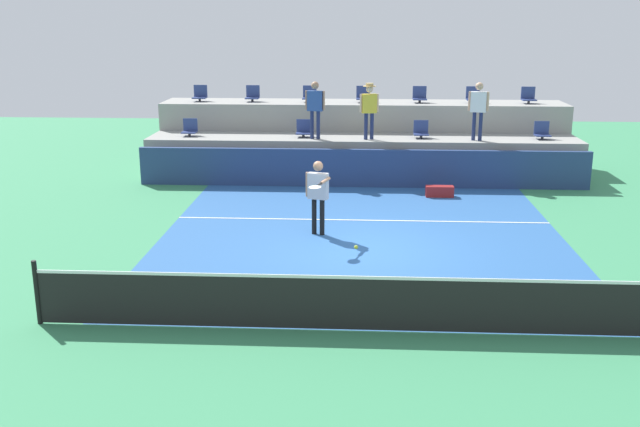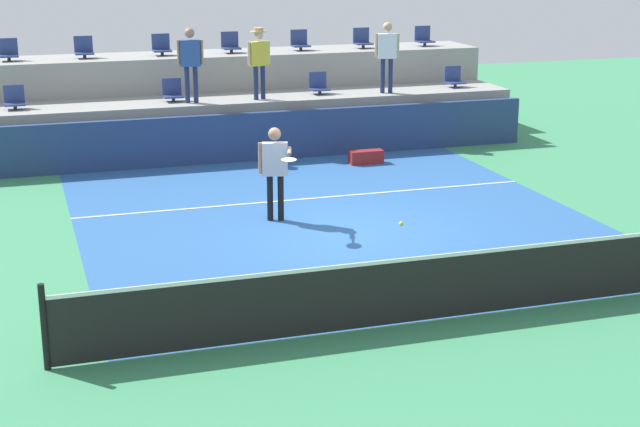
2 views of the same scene
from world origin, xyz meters
The scene contains 24 objects.
ground_plane centered at (0.00, 0.00, 0.00)m, with size 40.00×40.00×0.00m, color #388456.
court_inner_paint centered at (0.00, 1.00, 0.00)m, with size 9.00×10.00×0.01m, color #285693.
court_service_line centered at (0.00, 2.40, 0.01)m, with size 9.00×0.06×0.00m, color white.
tennis_net centered at (0.00, -4.00, 0.50)m, with size 10.48×0.08×1.07m.
sponsor_backboard centered at (0.00, 6.00, 0.55)m, with size 13.00×0.16×1.10m, color navy.
seating_tier_lower centered at (0.00, 7.30, 0.62)m, with size 13.00×1.80×1.25m, color gray.
seating_tier_upper centered at (0.00, 9.10, 1.05)m, with size 13.00×1.80×2.10m, color gray.
stadium_chair_lower_far_left centered at (-5.28, 7.23, 1.46)m, with size 0.44×0.40×0.52m.
stadium_chair_lower_left centered at (-1.79, 7.23, 1.46)m, with size 0.44×0.40×0.52m.
stadium_chair_lower_right centered at (1.76, 7.23, 1.46)m, with size 0.44×0.40×0.52m.
stadium_chair_lower_far_right centered at (5.35, 7.23, 1.46)m, with size 0.44×0.40×0.52m.
stadium_chair_upper_far_left centered at (-5.32, 9.03, 2.31)m, with size 0.44×0.40×0.52m.
stadium_chair_upper_left centered at (-3.59, 9.03, 2.31)m, with size 0.44×0.40×0.52m.
stadium_chair_upper_mid_left centered at (-1.73, 9.03, 2.31)m, with size 0.44×0.40×0.52m.
stadium_chair_upper_center centered at (0.01, 9.03, 2.31)m, with size 0.44×0.40×0.52m.
stadium_chair_upper_mid_right centered at (1.83, 9.03, 2.31)m, with size 0.44×0.40×0.52m.
stadium_chair_upper_right centered at (3.53, 9.03, 2.31)m, with size 0.44×0.40×0.52m.
stadium_chair_upper_far_right centered at (5.28, 9.03, 2.31)m, with size 0.44×0.40×0.52m.
tennis_player centered at (-1.00, 1.14, 1.04)m, with size 0.58×1.29×1.70m.
spectator_in_grey centered at (-1.41, 6.85, 2.27)m, with size 0.60×0.26×1.70m.
spectator_with_hat centered at (0.19, 6.85, 2.25)m, with size 0.57×0.45×1.66m.
spectator_leaning_on_rail centered at (3.36, 6.85, 2.27)m, with size 0.59×0.28×1.70m.
tennis_ball centered at (-0.11, -2.54, 0.91)m, with size 0.07×0.07×0.07m.
equipment_bag centered at (2.13, 4.91, 0.15)m, with size 0.76×0.28×0.30m, color maroon.
Camera 1 is at (-0.07, -14.56, 4.81)m, focal length 40.66 mm.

